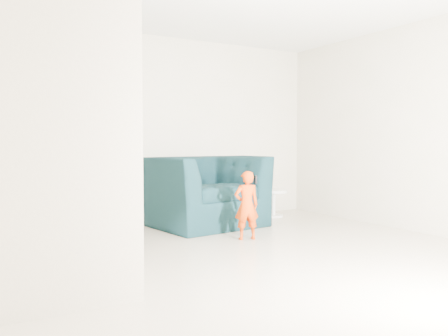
{
  "coord_description": "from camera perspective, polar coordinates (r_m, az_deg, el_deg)",
  "views": [
    {
      "loc": [
        -2.69,
        -3.72,
        1.15
      ],
      "look_at": [
        0.15,
        1.2,
        0.85
      ],
      "focal_mm": 38.0,
      "sensor_mm": 36.0,
      "label": 1
    }
  ],
  "objects": [
    {
      "name": "floor",
      "position": [
        4.74,
        5.8,
        -11.04
      ],
      "size": [
        5.5,
        5.5,
        0.0
      ],
      "primitive_type": "plane",
      "color": "tan",
      "rests_on": "ground"
    },
    {
      "name": "back_wall",
      "position": [
        7.01,
        -7.43,
        4.63
      ],
      "size": [
        5.0,
        0.0,
        5.0
      ],
      "primitive_type": "plane",
      "rotation": [
        1.57,
        0.0,
        0.0
      ],
      "color": "#B4AF92",
      "rests_on": "floor"
    },
    {
      "name": "right_wall",
      "position": [
        6.39,
        24.43,
        4.54
      ],
      "size": [
        0.0,
        5.5,
        5.5
      ],
      "primitive_type": "plane",
      "rotation": [
        1.57,
        0.0,
        -1.57
      ],
      "color": "#B4AF92",
      "rests_on": "floor"
    },
    {
      "name": "armchair",
      "position": [
        6.61,
        -2.46,
        -2.78
      ],
      "size": [
        1.64,
        1.48,
        0.97
      ],
      "primitive_type": "imported",
      "rotation": [
        0.0,
        0.0,
        0.13
      ],
      "color": "black",
      "rests_on": "floor"
    },
    {
      "name": "toddler",
      "position": [
        5.66,
        2.73,
        -4.5
      ],
      "size": [
        0.34,
        0.27,
        0.82
      ],
      "primitive_type": "imported",
      "rotation": [
        0.0,
        0.0,
        2.87
      ],
      "color": "#AE2405",
      "rests_on": "floor"
    },
    {
      "name": "side_table",
      "position": [
        7.44,
        5.98,
        -3.69
      ],
      "size": [
        0.42,
        0.42,
        0.42
      ],
      "color": "silver",
      "rests_on": "floor"
    },
    {
      "name": "staircase",
      "position": [
        4.34,
        -20.77,
        0.15
      ],
      "size": [
        1.02,
        3.03,
        3.62
      ],
      "color": "#ADA089",
      "rests_on": "floor"
    },
    {
      "name": "cushion",
      "position": [
        6.81,
        -4.49,
        -0.53
      ],
      "size": [
        0.45,
        0.22,
        0.45
      ],
      "primitive_type": "cube",
      "rotation": [
        0.21,
        0.0,
        0.0
      ],
      "color": "black",
      "rests_on": "armchair"
    },
    {
      "name": "throw",
      "position": [
        6.39,
        -7.69,
        -1.89
      ],
      "size": [
        0.05,
        0.49,
        0.55
      ],
      "primitive_type": "cube",
      "color": "black",
      "rests_on": "armchair"
    },
    {
      "name": "phone",
      "position": [
        5.69,
        3.82,
        -1.39
      ],
      "size": [
        0.03,
        0.05,
        0.1
      ],
      "primitive_type": "cube",
      "rotation": [
        0.0,
        0.0,
        -0.21
      ],
      "color": "black",
      "rests_on": "toddler"
    }
  ]
}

